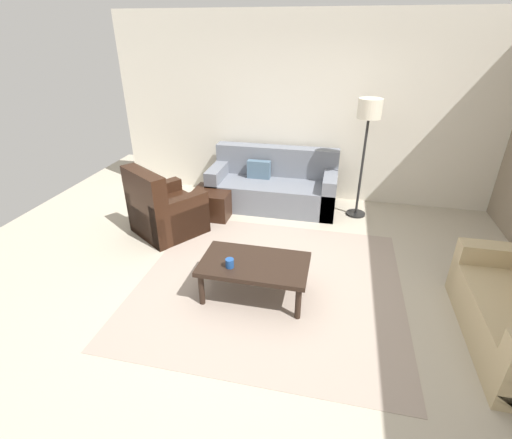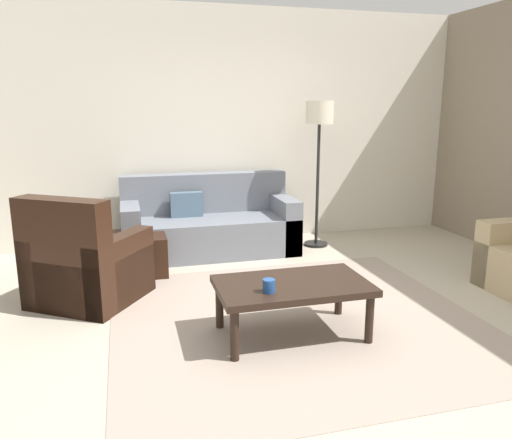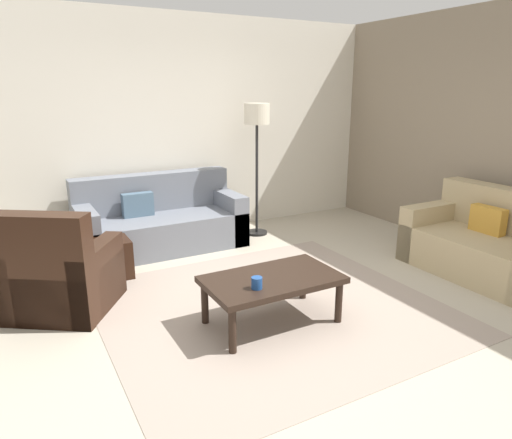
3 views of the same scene
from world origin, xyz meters
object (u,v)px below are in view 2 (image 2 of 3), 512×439
armchair_leather (84,269)px  coffee_table (292,289)px  couch_main (208,225)px  ottoman (138,254)px  cup (269,286)px  lamp_standing (319,128)px

armchair_leather → coffee_table: armchair_leather is taller
couch_main → coffee_table: couch_main is taller
ottoman → couch_main: bearing=36.5°
ottoman → cup: (0.82, -1.87, 0.26)m
armchair_leather → ottoman: size_ratio=1.98×
ottoman → lamp_standing: lamp_standing is taller
armchair_leather → lamp_standing: lamp_standing is taller
armchair_leather → ottoman: bearing=56.0°
couch_main → ottoman: size_ratio=3.47×
armchair_leather → coffee_table: 1.83m
armchair_leather → cup: 1.76m
couch_main → armchair_leather: bearing=-134.8°
cup → lamp_standing: 2.85m
couch_main → coffee_table: bearing=-84.6°
ottoman → coffee_table: size_ratio=0.51×
cup → lamp_standing: lamp_standing is taller
coffee_table → lamp_standing: 2.68m
coffee_table → ottoman: bearing=121.1°
armchair_leather → ottoman: armchair_leather is taller
couch_main → ottoman: 1.03m
cup → couch_main: bearing=90.0°
couch_main → ottoman: couch_main is taller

